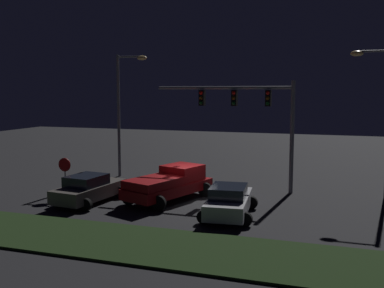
{
  "coord_description": "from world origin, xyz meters",
  "views": [
    {
      "loc": [
        7.59,
        -22.57,
        5.9
      ],
      "look_at": [
        -0.19,
        0.9,
        2.96
      ],
      "focal_mm": 41.63,
      "sensor_mm": 36.0,
      "label": 1
    }
  ],
  "objects": [
    {
      "name": "ground_plane",
      "position": [
        0.0,
        0.0,
        0.0
      ],
      "size": [
        80.0,
        80.0,
        0.0
      ],
      "primitive_type": "plane",
      "color": "black"
    },
    {
      "name": "grass_median",
      "position": [
        0.0,
        -7.51,
        0.05
      ],
      "size": [
        26.51,
        4.02,
        0.1
      ],
      "primitive_type": "cube",
      "color": "black",
      "rests_on": "ground_plane"
    },
    {
      "name": "pickup_truck",
      "position": [
        -0.97,
        -0.44,
        1.0
      ],
      "size": [
        4.05,
        5.76,
        1.8
      ],
      "rotation": [
        0.0,
        0.0,
        1.23
      ],
      "color": "maroon",
      "rests_on": "ground_plane"
    },
    {
      "name": "car_sedan",
      "position": [
        2.79,
        -2.53,
        0.74
      ],
      "size": [
        2.77,
        4.56,
        1.51
      ],
      "rotation": [
        0.0,
        0.0,
        1.67
      ],
      "color": "#B7B7BC",
      "rests_on": "ground_plane"
    },
    {
      "name": "car_sedan_far",
      "position": [
        -4.89,
        -2.32,
        0.74
      ],
      "size": [
        2.82,
        4.58,
        1.51
      ],
      "rotation": [
        0.0,
        0.0,
        1.45
      ],
      "color": "#514C47",
      "rests_on": "ground_plane"
    },
    {
      "name": "traffic_signal_gantry",
      "position": [
        2.61,
        3.29,
        4.9
      ],
      "size": [
        8.32,
        0.56,
        6.5
      ],
      "color": "slate",
      "rests_on": "ground_plane"
    },
    {
      "name": "street_lamp_left",
      "position": [
        -6.4,
        4.85,
        5.21
      ],
      "size": [
        2.27,
        0.44,
        8.34
      ],
      "color": "slate",
      "rests_on": "ground_plane"
    },
    {
      "name": "street_lamp_right",
      "position": [
        9.76,
        3.73,
        5.13
      ],
      "size": [
        2.25,
        0.44,
        8.2
      ],
      "color": "slate",
      "rests_on": "ground_plane"
    },
    {
      "name": "stop_sign",
      "position": [
        -6.77,
        -1.71,
        1.56
      ],
      "size": [
        0.76,
        0.08,
        2.23
      ],
      "color": "slate",
      "rests_on": "ground_plane"
    }
  ]
}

